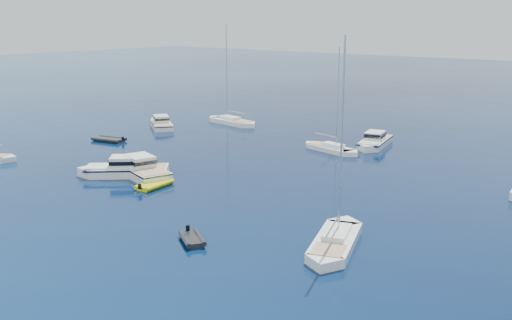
# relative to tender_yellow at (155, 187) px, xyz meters

# --- Properties ---
(ground) EXTENTS (400.00, 400.00, 0.00)m
(ground) POSITION_rel_tender_yellow_xyz_m (8.30, -17.40, 0.00)
(ground) COLOR navy
(ground) RESTS_ON ground
(motor_cruiser_left) EXTENTS (8.82, 8.39, 2.45)m
(motor_cruiser_left) POSITION_rel_tender_yellow_xyz_m (-5.29, 0.82, 0.00)
(motor_cruiser_left) COLOR silver
(motor_cruiser_left) RESTS_ON ground
(motor_cruiser_centre) EXTENTS (10.11, 5.61, 2.54)m
(motor_cruiser_centre) POSITION_rel_tender_yellow_xyz_m (-4.34, 1.94, 0.00)
(motor_cruiser_centre) COLOR silver
(motor_cruiser_centre) RESTS_ON ground
(motor_cruiser_far_l) EXTENTS (8.26, 6.89, 2.18)m
(motor_cruiser_far_l) POSITION_rel_tender_yellow_xyz_m (-21.80, 20.47, 0.00)
(motor_cruiser_far_l) COLOR white
(motor_cruiser_far_l) RESTS_ON ground
(motor_cruiser_horizon) EXTENTS (4.58, 9.01, 2.26)m
(motor_cruiser_horizon) POSITION_rel_tender_yellow_xyz_m (7.14, 27.93, 0.00)
(motor_cruiser_horizon) COLOR white
(motor_cruiser_horizon) RESTS_ON ground
(sailboat_mid_r) EXTENTS (5.82, 10.04, 14.36)m
(sailboat_mid_r) POSITION_rel_tender_yellow_xyz_m (20.16, -1.86, 0.00)
(sailboat_mid_r) COLOR silver
(sailboat_mid_r) RESTS_ON ground
(sailboat_centre) EXTENTS (8.61, 3.77, 12.27)m
(sailboat_centre) POSITION_rel_tender_yellow_xyz_m (4.48, 22.55, 0.00)
(sailboat_centre) COLOR white
(sailboat_centre) RESTS_ON ground
(sailboat_far_l) EXTENTS (10.13, 3.82, 14.53)m
(sailboat_far_l) POSITION_rel_tender_yellow_xyz_m (-15.95, 28.63, 0.00)
(sailboat_far_l) COLOR white
(sailboat_far_l) RESTS_ON ground
(tender_yellow) EXTENTS (2.43, 3.93, 0.95)m
(tender_yellow) POSITION_rel_tender_yellow_xyz_m (0.00, 0.00, 0.00)
(tender_yellow) COLOR #D0D70C
(tender_yellow) RESTS_ON ground
(tender_grey_near) EXTENTS (3.28, 2.91, 0.95)m
(tender_grey_near) POSITION_rel_tender_yellow_xyz_m (12.21, -7.39, 0.00)
(tender_grey_near) COLOR black
(tender_grey_near) RESTS_ON ground
(tender_grey_far) EXTENTS (4.74, 3.24, 0.95)m
(tender_grey_far) POSITION_rel_tender_yellow_xyz_m (-19.75, 10.02, 0.00)
(tender_grey_far) COLOR black
(tender_grey_far) RESTS_ON ground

